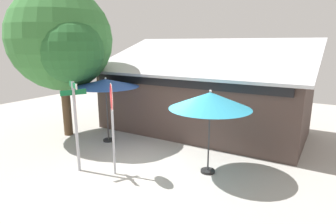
% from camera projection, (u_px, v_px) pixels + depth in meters
% --- Properties ---
extents(ground_plane, '(28.00, 28.00, 0.10)m').
position_uv_depth(ground_plane, '(152.00, 169.00, 9.18)').
color(ground_plane, '#ADA8A0').
extents(cafe_building, '(9.24, 4.75, 4.15)m').
position_uv_depth(cafe_building, '(202.00, 98.00, 12.81)').
color(cafe_building, '#473833').
rests_on(cafe_building, ground).
extents(street_sign_post, '(0.74, 0.69, 2.83)m').
position_uv_depth(street_sign_post, '(76.00, 118.00, 8.59)').
color(street_sign_post, '#A8AAB2').
rests_on(street_sign_post, ground).
extents(stop_sign, '(0.60, 0.57, 2.82)m').
position_uv_depth(stop_sign, '(112.00, 111.00, 8.29)').
color(stop_sign, '#A8AAB2').
rests_on(stop_sign, ground).
extents(patio_umbrella_royal_blue_left, '(2.63, 2.63, 2.63)m').
position_uv_depth(patio_umbrella_royal_blue_left, '(106.00, 83.00, 11.13)').
color(patio_umbrella_royal_blue_left, black).
rests_on(patio_umbrella_royal_blue_left, ground).
extents(patio_umbrella_teal_center, '(2.46, 2.46, 2.61)m').
position_uv_depth(patio_umbrella_teal_center, '(210.00, 101.00, 8.32)').
color(patio_umbrella_teal_center, black).
rests_on(patio_umbrella_teal_center, ground).
extents(shade_tree, '(4.47, 4.17, 6.17)m').
position_uv_depth(shade_tree, '(62.00, 41.00, 11.41)').
color(shade_tree, brown).
rests_on(shade_tree, ground).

